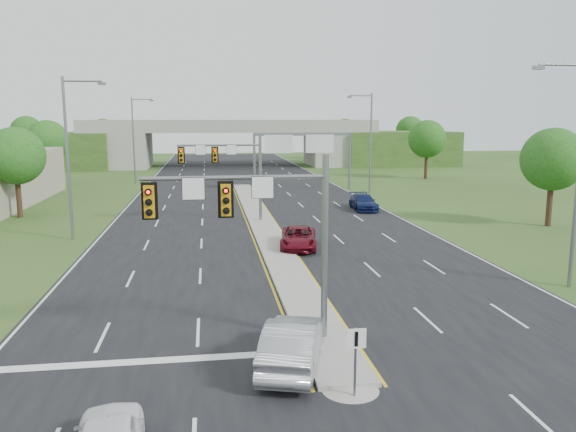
% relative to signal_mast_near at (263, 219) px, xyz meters
% --- Properties ---
extents(ground, '(240.00, 240.00, 0.00)m').
position_rel_signal_mast_near_xyz_m(ground, '(2.26, 0.07, -4.73)').
color(ground, '#2C4A1A').
rests_on(ground, ground).
extents(road, '(24.00, 160.00, 0.02)m').
position_rel_signal_mast_near_xyz_m(road, '(2.26, 35.07, -4.72)').
color(road, black).
rests_on(road, ground).
extents(median, '(2.00, 54.00, 0.16)m').
position_rel_signal_mast_near_xyz_m(median, '(2.26, 23.07, -4.63)').
color(median, gray).
rests_on(median, road).
extents(median_nose, '(2.00, 2.00, 0.16)m').
position_rel_signal_mast_near_xyz_m(median_nose, '(2.26, -3.93, -4.63)').
color(median_nose, gray).
rests_on(median_nose, road).
extents(lane_markings, '(23.72, 160.00, 0.01)m').
position_rel_signal_mast_near_xyz_m(lane_markings, '(1.66, 28.99, -4.70)').
color(lane_markings, gold).
rests_on(lane_markings, road).
extents(signal_mast_near, '(6.62, 0.60, 7.00)m').
position_rel_signal_mast_near_xyz_m(signal_mast_near, '(0.00, 0.00, 0.00)').
color(signal_mast_near, slate).
rests_on(signal_mast_near, ground).
extents(signal_mast_far, '(6.62, 0.60, 7.00)m').
position_rel_signal_mast_near_xyz_m(signal_mast_far, '(0.00, 25.00, 0.00)').
color(signal_mast_far, slate).
rests_on(signal_mast_far, ground).
extents(keep_right_sign, '(0.60, 0.13, 2.20)m').
position_rel_signal_mast_near_xyz_m(keep_right_sign, '(2.26, -4.45, -3.21)').
color(keep_right_sign, slate).
rests_on(keep_right_sign, ground).
extents(sign_gantry, '(11.58, 0.44, 6.67)m').
position_rel_signal_mast_near_xyz_m(sign_gantry, '(8.95, 44.99, 0.51)').
color(sign_gantry, slate).
rests_on(sign_gantry, ground).
extents(overpass, '(80.00, 14.00, 8.10)m').
position_rel_signal_mast_near_xyz_m(overpass, '(2.26, 80.07, -1.17)').
color(overpass, gray).
rests_on(overpass, ground).
extents(lightpole_l_mid, '(2.85, 0.25, 11.00)m').
position_rel_signal_mast_near_xyz_m(lightpole_l_mid, '(-11.03, 20.07, 1.38)').
color(lightpole_l_mid, slate).
rests_on(lightpole_l_mid, ground).
extents(lightpole_l_far, '(2.85, 0.25, 11.00)m').
position_rel_signal_mast_near_xyz_m(lightpole_l_far, '(-11.03, 55.07, 1.38)').
color(lightpole_l_far, slate).
rests_on(lightpole_l_far, ground).
extents(lightpole_r_near, '(2.85, 0.25, 11.00)m').
position_rel_signal_mast_near_xyz_m(lightpole_r_near, '(15.56, 5.07, 1.38)').
color(lightpole_r_near, slate).
rests_on(lightpole_r_near, ground).
extents(lightpole_r_far, '(2.85, 0.25, 11.00)m').
position_rel_signal_mast_near_xyz_m(lightpole_r_far, '(15.56, 40.07, 1.38)').
color(lightpole_r_far, slate).
rests_on(lightpole_r_far, ground).
extents(tree_l_near, '(4.80, 4.80, 7.60)m').
position_rel_signal_mast_near_xyz_m(tree_l_near, '(-17.74, 30.07, 0.45)').
color(tree_l_near, '#382316').
rests_on(tree_l_near, ground).
extents(tree_l_mid, '(5.20, 5.20, 8.12)m').
position_rel_signal_mast_near_xyz_m(tree_l_mid, '(-21.74, 55.07, 0.78)').
color(tree_l_mid, '#382316').
rests_on(tree_l_mid, ground).
extents(tree_r_near, '(4.80, 4.80, 7.60)m').
position_rel_signal_mast_near_xyz_m(tree_r_near, '(24.26, 20.07, 0.45)').
color(tree_r_near, '#382316').
rests_on(tree_r_near, ground).
extents(tree_r_mid, '(5.20, 5.20, 8.12)m').
position_rel_signal_mast_near_xyz_m(tree_r_mid, '(28.26, 55.07, 0.78)').
color(tree_r_mid, '#382316').
rests_on(tree_r_mid, ground).
extents(tree_back_a, '(6.00, 6.00, 8.85)m').
position_rel_signal_mast_near_xyz_m(tree_back_a, '(-35.74, 94.07, 1.11)').
color(tree_back_a, '#382316').
rests_on(tree_back_a, ground).
extents(tree_back_b, '(5.60, 5.60, 8.32)m').
position_rel_signal_mast_near_xyz_m(tree_back_b, '(-21.74, 94.07, 0.78)').
color(tree_back_b, '#382316').
rests_on(tree_back_b, ground).
extents(tree_back_c, '(5.60, 5.60, 8.32)m').
position_rel_signal_mast_near_xyz_m(tree_back_c, '(26.26, 94.07, 0.78)').
color(tree_back_c, '#382316').
rests_on(tree_back_c, ground).
extents(tree_back_d, '(6.00, 6.00, 8.85)m').
position_rel_signal_mast_near_xyz_m(tree_back_d, '(40.26, 94.07, 1.11)').
color(tree_back_d, '#382316').
rests_on(tree_back_d, ground).
extents(car_silver, '(3.03, 5.22, 1.63)m').
position_rel_signal_mast_near_xyz_m(car_silver, '(0.76, -1.99, -3.89)').
color(car_silver, '#999AA0').
rests_on(car_silver, road).
extents(car_far_a, '(3.02, 5.16, 1.35)m').
position_rel_signal_mast_near_xyz_m(car_far_a, '(3.76, 15.28, -4.03)').
color(car_far_a, '#5A0915').
rests_on(car_far_a, road).
extents(car_far_b, '(2.19, 4.94, 1.41)m').
position_rel_signal_mast_near_xyz_m(car_far_b, '(12.17, 29.77, -4.00)').
color(car_far_b, '#0A1641').
rests_on(car_far_b, road).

